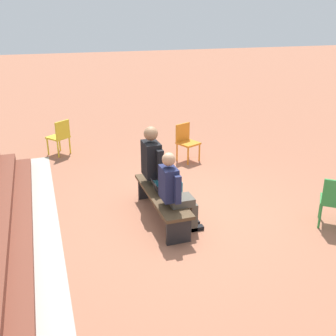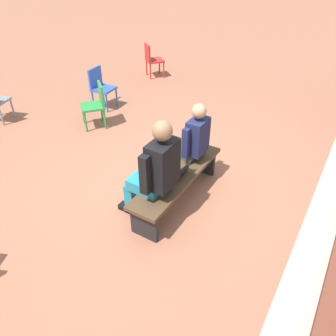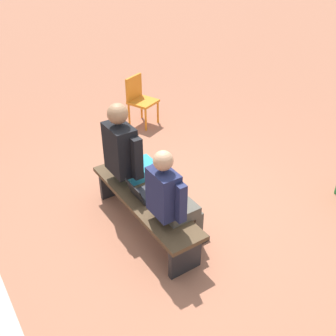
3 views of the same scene
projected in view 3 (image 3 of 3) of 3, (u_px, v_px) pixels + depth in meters
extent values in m
plane|color=#9E6047|center=(170.00, 218.00, 4.82)|extent=(60.00, 60.00, 0.00)
cube|color=#4C3823|center=(144.00, 199.00, 4.44)|extent=(1.80, 0.44, 0.05)
cube|color=black|center=(185.00, 257.00, 4.01)|extent=(0.06, 0.37, 0.40)
cube|color=black|center=(114.00, 182.00, 5.12)|extent=(0.06, 0.37, 0.40)
cube|color=#4C473D|center=(179.00, 211.00, 4.15)|extent=(0.31, 0.36, 0.13)
cube|color=#4C473D|center=(196.00, 228.00, 4.33)|extent=(0.10, 0.11, 0.45)
cube|color=black|center=(200.00, 240.00, 4.46)|extent=(0.10, 0.22, 0.06)
cube|color=#4C473D|center=(188.00, 220.00, 4.44)|extent=(0.10, 0.11, 0.45)
cube|color=black|center=(191.00, 231.00, 4.58)|extent=(0.10, 0.22, 0.06)
cube|color=#1E2347|center=(163.00, 193.00, 3.89)|extent=(0.34, 0.22, 0.50)
cube|color=navy|center=(173.00, 192.00, 3.96)|extent=(0.04, 0.01, 0.30)
cube|color=#1E2347|center=(181.00, 204.00, 3.78)|extent=(0.08, 0.09, 0.43)
cube|color=#1E2347|center=(157.00, 182.00, 4.08)|extent=(0.08, 0.09, 0.43)
sphere|color=tan|center=(163.00, 161.00, 3.68)|extent=(0.20, 0.20, 0.20)
cube|color=teal|center=(139.00, 170.00, 4.79)|extent=(0.36, 0.42, 0.15)
cube|color=teal|center=(158.00, 187.00, 4.98)|extent=(0.12, 0.13, 0.45)
cube|color=black|center=(163.00, 198.00, 5.11)|extent=(0.12, 0.25, 0.07)
cube|color=teal|center=(151.00, 180.00, 5.11)|extent=(0.12, 0.13, 0.45)
cube|color=black|center=(155.00, 190.00, 5.24)|extent=(0.12, 0.25, 0.07)
cube|color=black|center=(120.00, 149.00, 4.48)|extent=(0.40, 0.25, 0.59)
cube|color=black|center=(137.00, 159.00, 4.35)|extent=(0.10, 0.11, 0.50)
cube|color=black|center=(116.00, 140.00, 4.70)|extent=(0.10, 0.11, 0.50)
sphere|color=#8C6647|center=(118.00, 114.00, 4.24)|extent=(0.23, 0.23, 0.23)
cube|color=black|center=(146.00, 195.00, 4.46)|extent=(0.32, 0.22, 0.02)
cube|color=#2D2D33|center=(147.00, 194.00, 4.46)|extent=(0.29, 0.15, 0.00)
cube|color=black|center=(135.00, 191.00, 4.34)|extent=(0.32, 0.07, 0.19)
cube|color=#33519E|center=(135.00, 191.00, 4.34)|extent=(0.28, 0.06, 0.17)
cube|color=orange|center=(143.00, 102.00, 6.75)|extent=(0.55, 0.55, 0.04)
cube|color=orange|center=(134.00, 87.00, 6.72)|extent=(0.19, 0.38, 0.40)
cylinder|color=orange|center=(146.00, 120.00, 6.66)|extent=(0.04, 0.04, 0.40)
cylinder|color=orange|center=(158.00, 112.00, 6.91)|extent=(0.04, 0.04, 0.40)
cylinder|color=orange|center=(129.00, 115.00, 6.83)|extent=(0.04, 0.04, 0.40)
cylinder|color=orange|center=(142.00, 108.00, 7.08)|extent=(0.04, 0.04, 0.40)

